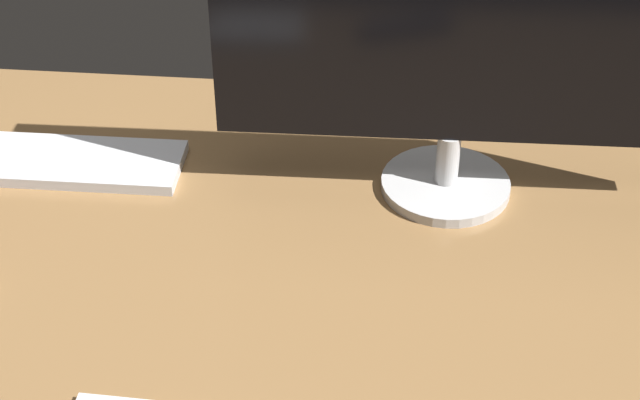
{
  "coord_description": "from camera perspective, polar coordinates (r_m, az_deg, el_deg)",
  "views": [
    {
      "loc": [
        16.02,
        -94.79,
        81.44
      ],
      "look_at": [
        6.8,
        3.47,
        8.0
      ],
      "focal_mm": 56.2,
      "sensor_mm": 36.0,
      "label": 1
    }
  ],
  "objects": [
    {
      "name": "keyboard",
      "position": [
        1.44,
        -14.6,
        2.13
      ],
      "size": [
        34.16,
        11.67,
        1.54
      ],
      "primitive_type": "cube",
      "rotation": [
        0.0,
        0.0,
        0.01
      ],
      "color": "silver",
      "rests_on": "desk"
    },
    {
      "name": "desk",
      "position": [
        1.25,
        -3.25,
        -3.34
      ],
      "size": [
        140.0,
        84.0,
        2.0
      ],
      "primitive_type": "cube",
      "color": "olive",
      "rests_on": "ground"
    },
    {
      "name": "monitor",
      "position": [
        1.25,
        7.87,
        8.56
      ],
      "size": [
        60.76,
        17.33,
        39.03
      ],
      "rotation": [
        0.0,
        0.0,
        0.02
      ],
      "color": "silver",
      "rests_on": "desk"
    }
  ]
}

